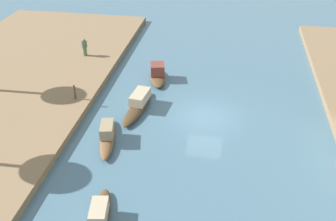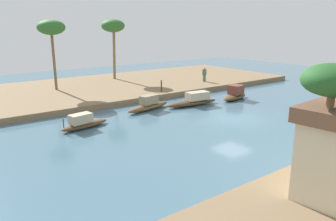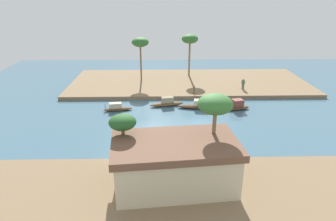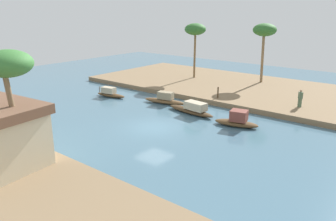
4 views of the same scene
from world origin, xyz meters
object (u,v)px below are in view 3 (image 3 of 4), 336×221
at_px(mooring_post, 194,90).
at_px(palm_tree_right_tall, 215,106).
at_px(sampan_upstream_small, 199,105).
at_px(sampan_with_tall_canopy, 117,108).
at_px(riverside_building, 175,163).
at_px(sampan_foreground, 167,103).
at_px(palm_tree_left_far, 140,43).
at_px(palm_tree_left_near, 190,40).
at_px(palm_tree_right_short, 123,124).
at_px(person_on_near_bank, 243,84).
at_px(sampan_midstream, 236,106).

xyz_separation_m(mooring_post, palm_tree_right_tall, (0.71, 19.91, 5.09)).
relative_size(sampan_upstream_small, mooring_post, 4.64).
relative_size(sampan_with_tall_canopy, riverside_building, 0.38).
bearing_deg(sampan_foreground, palm_tree_left_far, -81.85).
bearing_deg(palm_tree_left_near, palm_tree_left_far, 17.81).
height_order(palm_tree_left_near, riverside_building, palm_tree_left_near).
xyz_separation_m(mooring_post, palm_tree_right_short, (7.39, 20.01, 3.79)).
xyz_separation_m(sampan_foreground, palm_tree_left_near, (-3.94, -13.12, 5.99)).
height_order(sampan_upstream_small, riverside_building, riverside_building).
xyz_separation_m(palm_tree_left_near, palm_tree_right_tall, (0.84, 29.52, -0.29)).
xyz_separation_m(person_on_near_bank, palm_tree_right_tall, (8.00, 21.80, 4.93)).
bearing_deg(palm_tree_left_far, mooring_post, 137.36).
height_order(palm_tree_left_near, palm_tree_left_far, palm_tree_left_near).
bearing_deg(riverside_building, sampan_foreground, -95.11).
relative_size(sampan_with_tall_canopy, sampan_upstream_small, 0.70).
bearing_deg(palm_tree_right_tall, sampan_with_tall_canopy, -57.93).
xyz_separation_m(palm_tree_right_tall, palm_tree_right_short, (6.68, 0.10, -1.30)).
xyz_separation_m(sampan_foreground, mooring_post, (-3.81, -3.52, 0.61)).
bearing_deg(person_on_near_bank, palm_tree_left_near, 179.14).
relative_size(sampan_with_tall_canopy, palm_tree_left_near, 0.52).
height_order(sampan_with_tall_canopy, riverside_building, riverside_building).
xyz_separation_m(sampan_foreground, palm_tree_right_tall, (-3.10, 16.40, 5.70)).
relative_size(sampan_midstream, mooring_post, 3.33).
height_order(sampan_with_tall_canopy, palm_tree_right_short, palm_tree_right_short).
bearing_deg(person_on_near_bank, palm_tree_right_tall, -63.81).
bearing_deg(riverside_building, palm_tree_right_short, -24.36).
height_order(sampan_midstream, sampan_with_tall_canopy, sampan_midstream).
bearing_deg(riverside_building, sampan_midstream, -123.02).
distance_m(sampan_midstream, sampan_upstream_small, 4.65).
bearing_deg(palm_tree_right_short, sampan_midstream, -129.06).
relative_size(sampan_foreground, sampan_upstream_small, 0.89).
relative_size(sampan_midstream, palm_tree_right_short, 0.72).
distance_m(sampan_midstream, palm_tree_left_near, 16.45).
distance_m(sampan_with_tall_canopy, mooring_post, 11.24).
bearing_deg(palm_tree_right_short, palm_tree_left_far, -89.34).
bearing_deg(sampan_upstream_small, sampan_midstream, -179.06).
xyz_separation_m(sampan_foreground, palm_tree_left_far, (3.89, -10.60, 5.93)).
bearing_deg(palm_tree_left_near, person_on_near_bank, 132.81).
xyz_separation_m(palm_tree_left_near, palm_tree_left_far, (7.84, 2.52, -0.06)).
xyz_separation_m(sampan_midstream, palm_tree_right_short, (12.16, 14.99, 4.34)).
bearing_deg(palm_tree_right_short, sampan_foreground, -102.25).
distance_m(sampan_upstream_small, palm_tree_left_far, 15.23).
distance_m(person_on_near_bank, palm_tree_left_far, 16.68).
bearing_deg(sampan_foreground, sampan_upstream_small, 153.29).
relative_size(person_on_near_bank, palm_tree_right_tall, 0.24).
xyz_separation_m(palm_tree_left_far, palm_tree_right_tall, (-6.99, 27.00, -0.22)).
relative_size(palm_tree_right_tall, palm_tree_right_short, 1.29).
relative_size(sampan_foreground, palm_tree_left_far, 0.68).
xyz_separation_m(person_on_near_bank, palm_tree_right_short, (14.68, 21.90, 3.63)).
height_order(sampan_with_tall_canopy, person_on_near_bank, person_on_near_bank).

